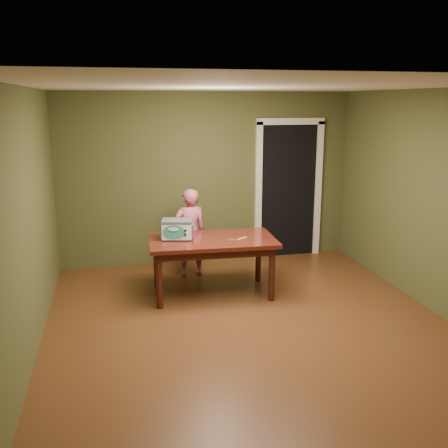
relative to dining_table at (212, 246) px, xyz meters
name	(u,v)px	position (x,y,z in m)	size (l,w,h in m)	color
floor	(251,327)	(0.23, -1.07, -0.65)	(5.00, 5.00, 0.00)	#552E18
room_shell	(253,175)	(0.23, -1.07, 1.06)	(4.52, 5.02, 2.61)	#464B28
doorway	(282,188)	(1.53, 1.71, 0.41)	(1.10, 0.66, 2.25)	black
dining_table	(212,246)	(0.00, 0.00, 0.00)	(1.64, 0.97, 0.75)	#34130B
toy_oven	(177,228)	(-0.43, 0.09, 0.24)	(0.45, 0.34, 0.25)	#4C4F54
baking_pan	(231,240)	(0.21, -0.18, 0.11)	(0.10, 0.10, 0.02)	silver
spatula	(242,238)	(0.37, -0.09, 0.10)	(0.18, 0.03, 0.01)	#D5C95C
child	(190,233)	(-0.17, 0.76, -0.01)	(0.46, 0.30, 1.27)	#C65172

